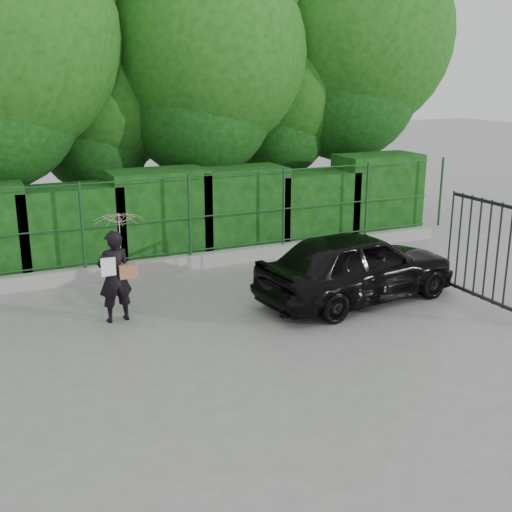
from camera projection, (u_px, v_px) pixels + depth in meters
name	position (u px, v px, depth m)	size (l,w,h in m)	color
ground	(260.00, 347.00, 10.19)	(80.00, 80.00, 0.00)	gray
kerb	(174.00, 264.00, 14.08)	(14.00, 0.25, 0.30)	#9E9E99
fence	(182.00, 216.00, 13.88)	(14.13, 0.06, 1.80)	#163D1D
hedge	(160.00, 217.00, 14.74)	(14.20, 1.20, 2.13)	black
trees	(172.00, 55.00, 16.14)	(17.10, 6.15, 8.08)	black
woman	(118.00, 251.00, 10.99)	(0.89, 0.88, 1.92)	black
car	(357.00, 266.00, 12.11)	(1.62, 4.02, 1.37)	black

